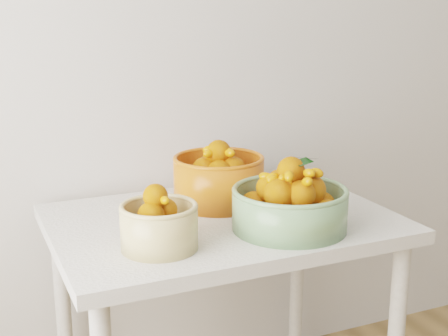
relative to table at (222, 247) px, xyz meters
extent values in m
cube|color=silver|center=(0.43, 0.40, 0.70)|extent=(4.00, 0.04, 2.70)
cube|color=silver|center=(0.00, 0.00, 0.08)|extent=(1.00, 0.70, 0.04)
cylinder|color=silver|center=(-0.44, 0.29, -0.30)|extent=(0.05, 0.05, 0.71)
cylinder|color=silver|center=(0.44, 0.29, -0.30)|extent=(0.05, 0.05, 0.71)
cylinder|color=#D5BA7E|center=(-0.25, -0.16, 0.15)|extent=(0.24, 0.24, 0.11)
torus|color=#D5BA7E|center=(-0.25, -0.16, 0.21)|extent=(0.25, 0.25, 0.01)
sphere|color=#D1660C|center=(-0.20, -0.16, 0.14)|extent=(0.07, 0.07, 0.07)
sphere|color=#D1660C|center=(-0.25, -0.11, 0.14)|extent=(0.07, 0.07, 0.07)
sphere|color=orange|center=(-0.30, -0.16, 0.14)|extent=(0.06, 0.06, 0.06)
sphere|color=orange|center=(-0.25, -0.21, 0.14)|extent=(0.07, 0.07, 0.07)
sphere|color=orange|center=(-0.25, -0.16, 0.14)|extent=(0.07, 0.07, 0.07)
sphere|color=orange|center=(-0.22, -0.15, 0.19)|extent=(0.06, 0.06, 0.06)
sphere|color=orange|center=(-0.27, -0.17, 0.19)|extent=(0.07, 0.07, 0.07)
sphere|color=orange|center=(-0.25, -0.16, 0.24)|extent=(0.06, 0.06, 0.06)
ellipsoid|color=orange|center=(-0.23, -0.14, 0.22)|extent=(0.04, 0.04, 0.03)
ellipsoid|color=orange|center=(-0.24, -0.20, 0.24)|extent=(0.03, 0.04, 0.03)
cylinder|color=#769F6D|center=(0.13, -0.17, 0.15)|extent=(0.41, 0.41, 0.11)
torus|color=#769F6D|center=(0.13, -0.17, 0.21)|extent=(0.42, 0.42, 0.02)
sphere|color=orange|center=(0.24, -0.17, 0.15)|extent=(0.08, 0.08, 0.08)
sphere|color=orange|center=(0.20, -0.09, 0.15)|extent=(0.08, 0.08, 0.08)
sphere|color=orange|center=(0.13, -0.07, 0.15)|extent=(0.08, 0.08, 0.08)
sphere|color=orange|center=(0.06, -0.10, 0.15)|extent=(0.09, 0.09, 0.09)
sphere|color=orange|center=(0.03, -0.17, 0.15)|extent=(0.08, 0.08, 0.08)
sphere|color=orange|center=(0.06, -0.24, 0.15)|extent=(0.08, 0.08, 0.08)
sphere|color=orange|center=(0.14, -0.27, 0.15)|extent=(0.08, 0.08, 0.08)
sphere|color=orange|center=(0.21, -0.24, 0.15)|extent=(0.09, 0.09, 0.09)
sphere|color=orange|center=(0.13, -0.17, 0.15)|extent=(0.08, 0.08, 0.08)
sphere|color=orange|center=(0.18, -0.14, 0.21)|extent=(0.08, 0.08, 0.08)
sphere|color=orange|center=(0.13, -0.11, 0.21)|extent=(0.08, 0.08, 0.08)
sphere|color=orange|center=(0.08, -0.14, 0.21)|extent=(0.08, 0.08, 0.08)
sphere|color=orange|center=(0.08, -0.20, 0.21)|extent=(0.09, 0.09, 0.09)
sphere|color=orange|center=(0.13, -0.23, 0.21)|extent=(0.08, 0.08, 0.08)
sphere|color=orange|center=(0.18, -0.20, 0.21)|extent=(0.09, 0.09, 0.09)
sphere|color=orange|center=(0.13, -0.17, 0.27)|extent=(0.08, 0.08, 0.08)
ellipsoid|color=orange|center=(0.14, -0.18, 0.27)|extent=(0.05, 0.05, 0.04)
ellipsoid|color=orange|center=(0.09, -0.23, 0.27)|extent=(0.05, 0.05, 0.04)
ellipsoid|color=orange|center=(0.14, -0.25, 0.25)|extent=(0.04, 0.05, 0.04)
ellipsoid|color=orange|center=(0.18, -0.14, 0.24)|extent=(0.05, 0.04, 0.04)
ellipsoid|color=orange|center=(0.15, -0.15, 0.23)|extent=(0.05, 0.05, 0.03)
ellipsoid|color=orange|center=(0.19, -0.18, 0.23)|extent=(0.05, 0.03, 0.04)
ellipsoid|color=orange|center=(0.18, -0.22, 0.27)|extent=(0.04, 0.05, 0.04)
ellipsoid|color=orange|center=(0.09, -0.11, 0.23)|extent=(0.05, 0.05, 0.03)
ellipsoid|color=orange|center=(0.08, -0.12, 0.24)|extent=(0.05, 0.04, 0.03)
ellipsoid|color=orange|center=(0.11, -0.20, 0.24)|extent=(0.05, 0.05, 0.04)
ellipsoid|color=orange|center=(0.07, -0.18, 0.25)|extent=(0.04, 0.04, 0.03)
ellipsoid|color=orange|center=(0.08, -0.13, 0.24)|extent=(0.05, 0.05, 0.03)
ellipsoid|color=orange|center=(0.15, -0.10, 0.25)|extent=(0.03, 0.04, 0.03)
ellipsoid|color=orange|center=(0.10, -0.19, 0.25)|extent=(0.05, 0.05, 0.04)
ellipsoid|color=orange|center=(0.08, -0.16, 0.25)|extent=(0.05, 0.04, 0.04)
ellipsoid|color=orange|center=(0.15, -0.23, 0.27)|extent=(0.04, 0.05, 0.03)
cylinder|color=#DC5C19|center=(0.04, 0.12, 0.17)|extent=(0.31, 0.31, 0.15)
torus|color=#DC5C19|center=(0.04, 0.12, 0.24)|extent=(0.32, 0.32, 0.01)
sphere|color=#D1660C|center=(0.13, 0.12, 0.15)|extent=(0.08, 0.08, 0.08)
sphere|color=orange|center=(0.09, 0.19, 0.15)|extent=(0.09, 0.09, 0.09)
sphere|color=orange|center=(0.03, 0.21, 0.15)|extent=(0.09, 0.09, 0.09)
sphere|color=orange|center=(-0.03, 0.17, 0.15)|extent=(0.09, 0.09, 0.09)
sphere|color=orange|center=(-0.03, 0.08, 0.15)|extent=(0.07, 0.07, 0.07)
sphere|color=orange|center=(0.03, 0.04, 0.15)|extent=(0.08, 0.08, 0.08)
sphere|color=orange|center=(0.09, 0.06, 0.15)|extent=(0.08, 0.08, 0.08)
sphere|color=orange|center=(0.04, 0.12, 0.15)|extent=(0.08, 0.08, 0.08)
sphere|color=orange|center=(0.09, 0.14, 0.21)|extent=(0.07, 0.07, 0.07)
sphere|color=orange|center=(0.04, 0.17, 0.21)|extent=(0.08, 0.08, 0.08)
sphere|color=orange|center=(0.00, 0.13, 0.21)|extent=(0.08, 0.08, 0.08)
sphere|color=orange|center=(0.03, 0.08, 0.21)|extent=(0.08, 0.08, 0.08)
sphere|color=orange|center=(0.08, 0.09, 0.21)|extent=(0.08, 0.08, 0.08)
sphere|color=orange|center=(0.04, 0.12, 0.26)|extent=(0.08, 0.08, 0.08)
ellipsoid|color=orange|center=(0.06, 0.10, 0.27)|extent=(0.04, 0.05, 0.04)
ellipsoid|color=orange|center=(0.01, 0.13, 0.27)|extent=(0.04, 0.04, 0.04)
ellipsoid|color=orange|center=(0.06, 0.07, 0.27)|extent=(0.04, 0.05, 0.04)
ellipsoid|color=orange|center=(0.00, 0.11, 0.27)|extent=(0.05, 0.04, 0.03)
ellipsoid|color=orange|center=(0.04, 0.18, 0.26)|extent=(0.03, 0.05, 0.04)
ellipsoid|color=orange|center=(0.04, 0.15, 0.27)|extent=(0.03, 0.05, 0.04)
ellipsoid|color=orange|center=(0.08, 0.14, 0.24)|extent=(0.05, 0.04, 0.03)
ellipsoid|color=orange|center=(0.07, 0.18, 0.27)|extent=(0.05, 0.05, 0.04)
ellipsoid|color=orange|center=(0.01, 0.12, 0.24)|extent=(0.04, 0.03, 0.03)
ellipsoid|color=orange|center=(0.05, 0.13, 0.25)|extent=(0.04, 0.05, 0.04)
ellipsoid|color=orange|center=(0.05, 0.14, 0.27)|extent=(0.04, 0.05, 0.04)
camera|label=1|loc=(-0.71, -1.61, 0.71)|focal=50.00mm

